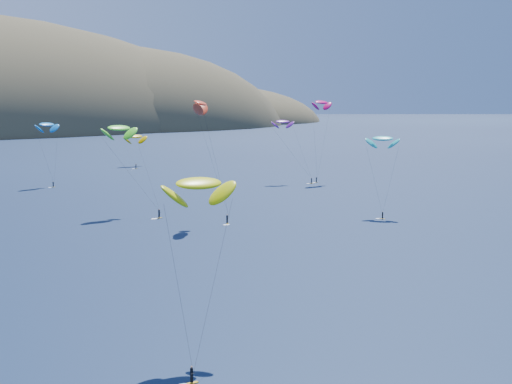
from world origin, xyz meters
The scene contains 8 objects.
kitesurfer_2 centered at (-26.80, 34.57, 18.07)m, with size 11.16×11.60×20.40m.
kitesurfer_3 centered at (2.12, 121.92, 19.90)m, with size 9.78×14.84×22.50m.
kitesurfer_4 centered at (5.17, 182.97, 18.53)m, with size 9.02×9.51×20.86m.
kitesurfer_5 centered at (51.72, 86.72, 17.54)m, with size 8.90×9.89×19.66m.
kitesurfer_6 centered at (69.44, 149.30, 19.06)m, with size 9.22×12.15×21.08m.
kitesurfer_8 centered at (80.53, 143.70, 25.11)m, with size 8.56×5.02×27.42m.
kitesurfer_9 centered at (12.16, 101.69, 25.72)m, with size 8.48×11.19×28.18m.
kitesurfer_11 centered at (52.96, 223.73, 11.41)m, with size 10.87×14.25×14.15m.
Camera 1 is at (-64.88, -32.06, 27.66)m, focal length 50.00 mm.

